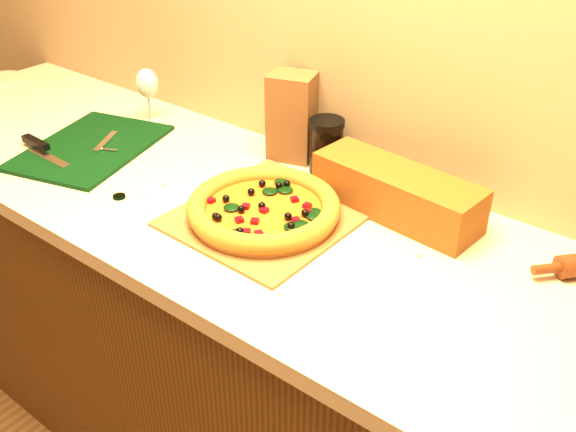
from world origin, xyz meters
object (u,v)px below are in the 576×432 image
object	(u,v)px
pizza_peel	(274,212)
cutting_board	(89,147)
wine_glass	(147,85)
dark_jar	(326,146)
pizza	(264,208)
side_plate	(3,79)

from	to	relation	value
pizza_peel	cutting_board	world-z (taller)	cutting_board
wine_glass	dark_jar	distance (m)	0.59
pizza	cutting_board	distance (m)	0.60
wine_glass	side_plate	xyz separation A→B (m)	(-0.66, -0.08, -0.11)
pizza	side_plate	xyz separation A→B (m)	(-1.28, 0.14, -0.02)
cutting_board	wine_glass	world-z (taller)	wine_glass
pizza_peel	cutting_board	size ratio (longest dim) A/B	1.19
side_plate	cutting_board	bearing A→B (deg)	-12.97
pizza	side_plate	bearing A→B (deg)	173.77
wine_glass	pizza	bearing A→B (deg)	-19.32
dark_jar	side_plate	xyz separation A→B (m)	(-1.25, -0.14, -0.06)
pizza	cutting_board	world-z (taller)	pizza
pizza_peel	wine_glass	bearing A→B (deg)	165.27
side_plate	pizza	bearing A→B (deg)	-6.23
side_plate	wine_glass	bearing A→B (deg)	6.47
pizza	cutting_board	size ratio (longest dim) A/B	0.74
pizza_peel	dark_jar	xyz separation A→B (m)	(-0.03, 0.24, 0.07)
pizza_peel	side_plate	distance (m)	1.28
dark_jar	wine_glass	bearing A→B (deg)	-174.06
dark_jar	side_plate	world-z (taller)	dark_jar
side_plate	dark_jar	bearing A→B (deg)	6.22
pizza_peel	wine_glass	distance (m)	0.65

